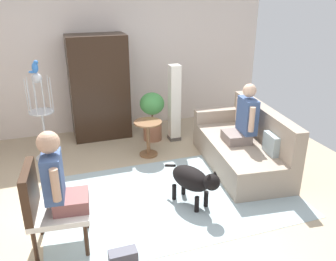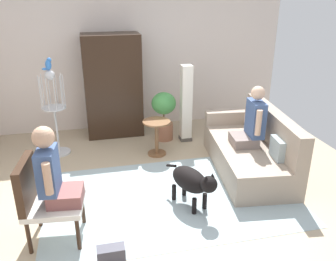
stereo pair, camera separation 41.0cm
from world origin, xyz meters
TOP-DOWN VIEW (x-y plane):
  - ground_plane at (0.00, 0.00)m, footprint 6.45×6.45m
  - back_wall at (0.00, 2.71)m, footprint 5.97×0.12m
  - area_rug at (0.19, -0.07)m, footprint 3.19×2.02m
  - couch at (1.53, 0.44)m, footprint 1.11×2.01m
  - armchair at (-1.31, -0.54)m, footprint 0.65×0.61m
  - person_on_couch at (1.49, 0.42)m, footprint 0.46×0.54m
  - person_on_armchair at (-1.17, -0.56)m, footprint 0.45×0.51m
  - round_end_table at (0.26, 1.23)m, footprint 0.45×0.45m
  - dog at (0.39, -0.31)m, footprint 0.49×0.82m
  - bird_cage_stand at (-1.30, 1.63)m, footprint 0.37×0.37m
  - parrot at (-1.30, 1.63)m, footprint 0.17×0.10m
  - potted_plant at (0.51, 1.83)m, footprint 0.43×0.43m
  - column_lamp at (0.87, 1.70)m, footprint 0.20×0.20m
  - armoire_cabinet at (-0.32, 2.30)m, footprint 0.99×0.56m
  - handbag at (-0.66, -1.09)m, footprint 0.27×0.13m

SIDE VIEW (x-z plane):
  - ground_plane at x=0.00m, z-range 0.00..0.00m
  - area_rug at x=0.19m, z-range 0.00..0.01m
  - handbag at x=-0.66m, z-range 0.00..0.19m
  - couch at x=1.53m, z-range -0.15..0.75m
  - round_end_table at x=0.26m, z-range 0.06..0.65m
  - dog at x=0.39m, z-range 0.07..0.64m
  - potted_plant at x=0.51m, z-range 0.08..0.94m
  - armchair at x=-1.31m, z-range 0.07..1.01m
  - bird_cage_stand at x=-1.30m, z-range -0.03..1.35m
  - column_lamp at x=0.87m, z-range -0.01..1.34m
  - person_on_couch at x=1.49m, z-range 0.33..1.20m
  - person_on_armchair at x=-1.17m, z-range 0.38..1.23m
  - armoire_cabinet at x=-0.32m, z-range 0.00..1.82m
  - back_wall at x=0.00m, z-range 0.00..2.57m
  - parrot at x=-1.30m, z-range 1.38..1.57m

